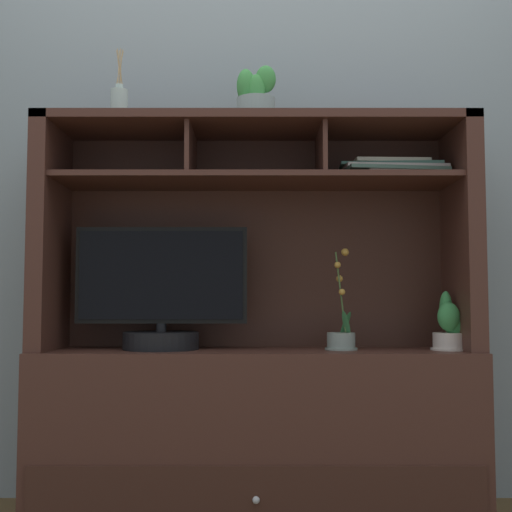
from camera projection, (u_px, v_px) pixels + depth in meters
back_wall at (256, 139)px, 2.62m from camera, size 6.00×0.02×2.80m
media_console at (256, 390)px, 2.33m from camera, size 1.54×0.44×1.41m
tv_monitor at (161, 301)px, 2.34m from camera, size 0.61×0.27×0.44m
potted_orchid at (341, 335)px, 2.32m from camera, size 0.11×0.11×0.36m
potted_fern at (450, 328)px, 2.30m from camera, size 0.13×0.13×0.21m
magazine_stack_left at (391, 171)px, 2.42m from camera, size 0.39×0.28×0.07m
diffuser_bottle at (119, 105)px, 2.40m from camera, size 0.06×0.06×0.27m
potted_succulent at (255, 99)px, 2.37m from camera, size 0.16×0.16×0.20m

